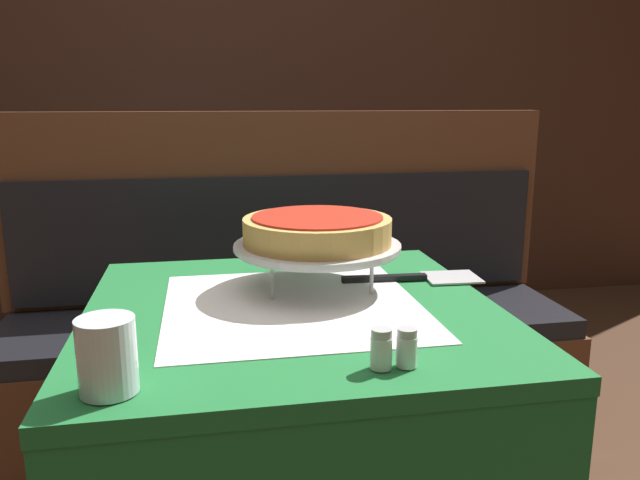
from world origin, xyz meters
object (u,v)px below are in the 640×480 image
(booth_bench, at_px, (290,350))
(deep_dish_pizza, at_px, (317,230))
(pizza_server, at_px, (419,278))
(dining_table_front, at_px, (294,362))
(napkin_holder, at_px, (313,241))
(pizza_pan_stand, at_px, (317,248))
(water_glass_near, at_px, (107,355))
(condiment_caddy, at_px, (165,181))
(pepper_shaker, at_px, (407,348))
(dining_table_rear, at_px, (174,216))
(salt_shaker, at_px, (381,349))

(booth_bench, relative_size, deep_dish_pizza, 5.92)
(deep_dish_pizza, distance_m, pizza_server, 0.26)
(dining_table_front, bearing_deg, napkin_holder, 74.05)
(pizza_pan_stand, bearing_deg, dining_table_front, -122.62)
(water_glass_near, height_order, napkin_holder, water_glass_near)
(booth_bench, relative_size, condiment_caddy, 11.76)
(booth_bench, bearing_deg, dining_table_front, -97.16)
(pepper_shaker, xyz_separation_m, napkin_holder, (-0.03, 0.65, 0.02))
(deep_dish_pizza, bearing_deg, napkin_holder, 82.43)
(dining_table_rear, relative_size, pizza_server, 2.41)
(water_glass_near, relative_size, napkin_holder, 1.03)
(pepper_shaker, xyz_separation_m, condiment_caddy, (-0.45, 1.99, 0.00))
(pizza_server, bearing_deg, dining_table_rear, 111.19)
(water_glass_near, distance_m, napkin_holder, 0.76)
(pizza_pan_stand, distance_m, water_glass_near, 0.55)
(booth_bench, distance_m, pizza_pan_stand, 0.82)
(dining_table_rear, xyz_separation_m, pepper_shaker, (0.42, -1.94, 0.15))
(deep_dish_pizza, bearing_deg, booth_bench, 87.42)
(dining_table_rear, bearing_deg, pizza_server, -68.81)
(napkin_holder, bearing_deg, pizza_pan_stand, -97.57)
(dining_table_front, height_order, dining_table_rear, dining_table_front)
(dining_table_front, distance_m, napkin_holder, 0.39)
(booth_bench, bearing_deg, deep_dish_pizza, -92.58)
(deep_dish_pizza, relative_size, pepper_shaker, 5.19)
(booth_bench, distance_m, deep_dish_pizza, 0.85)
(pizza_pan_stand, height_order, deep_dish_pizza, deep_dish_pizza)
(pizza_pan_stand, bearing_deg, pizza_server, 4.66)
(dining_table_front, height_order, pizza_server, pizza_server)
(dining_table_front, xyz_separation_m, booth_bench, (0.10, 0.76, -0.30))
(dining_table_rear, xyz_separation_m, salt_shaker, (0.38, -1.94, 0.15))
(deep_dish_pizza, distance_m, water_glass_near, 0.55)
(water_glass_near, bearing_deg, pizza_server, 36.41)
(salt_shaker, bearing_deg, condiment_caddy, 101.73)
(booth_bench, xyz_separation_m, water_glass_near, (-0.39, -1.07, 0.46))
(pizza_server, bearing_deg, deep_dish_pizza, -175.34)
(pizza_server, bearing_deg, dining_table_front, -157.46)
(dining_table_rear, relative_size, water_glass_near, 7.09)
(dining_table_front, relative_size, napkin_holder, 7.73)
(dining_table_rear, height_order, pizza_server, pizza_server)
(water_glass_near, bearing_deg, dining_table_rear, 90.07)
(dining_table_front, relative_size, salt_shaker, 12.79)
(water_glass_near, xyz_separation_m, pepper_shaker, (0.42, 0.01, -0.02))
(pizza_server, relative_size, napkin_holder, 3.04)
(booth_bench, xyz_separation_m, condiment_caddy, (-0.42, 0.92, 0.44))
(salt_shaker, xyz_separation_m, napkin_holder, (0.01, 0.65, 0.02))
(water_glass_near, bearing_deg, dining_table_front, 46.70)
(dining_table_rear, height_order, water_glass_near, water_glass_near)
(pepper_shaker, bearing_deg, water_glass_near, -179.19)
(booth_bench, xyz_separation_m, pizza_pan_stand, (-0.03, -0.66, 0.50))
(deep_dish_pizza, relative_size, condiment_caddy, 1.99)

